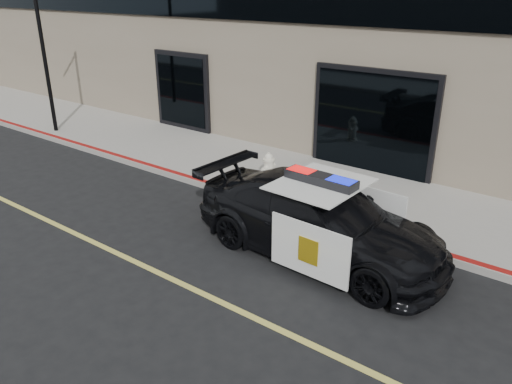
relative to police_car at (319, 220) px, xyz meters
The scene contains 5 objects.
ground 2.46m from the police_car, 93.06° to the right, with size 120.00×120.00×0.00m, color black.
sidewalk_n 2.99m from the police_car, 92.46° to the left, with size 60.00×3.50×0.15m, color gray.
police_car is the anchor object (origin of this frame).
fire_hydrant 3.54m from the police_car, 141.36° to the left, with size 0.35×0.49×0.78m.
street_light 11.73m from the police_car, behind, with size 0.13×1.18×4.64m.
Camera 1 is at (4.29, -5.13, 4.87)m, focal length 35.00 mm.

